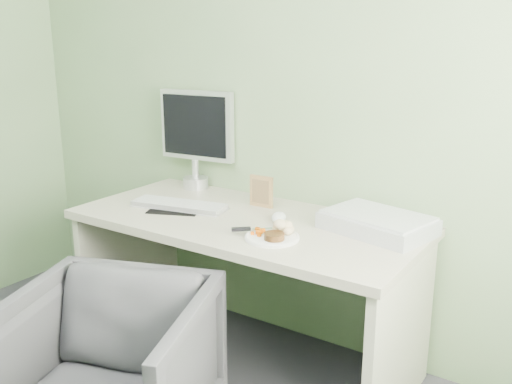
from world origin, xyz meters
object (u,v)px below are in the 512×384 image
Objects in this scene: scanner at (377,224)px; monitor at (197,134)px; plate at (272,237)px; desk_chair at (108,376)px; desk at (246,256)px.

monitor reaches higher than scanner.
scanner is 0.84× the size of monitor.
plate is 0.31× the size of desk_chair.
plate is 0.96m from monitor.
desk_chair is at bearing -115.50° from plate.
desk_chair is (-0.31, -0.64, -0.41)m from plate.
monitor is 1.40m from desk_chair.
desk is 2.22× the size of desk_chair.
monitor is 0.73× the size of desk_chair.
scanner is (0.57, 0.16, 0.22)m from desk.
plate is at bearing 44.35° from desk_chair.
desk_chair is at bearing -72.98° from monitor.
scanner is at bearing 36.66° from desk_chair.
desk is 0.84m from desk_chair.
monitor reaches higher than desk_chair.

